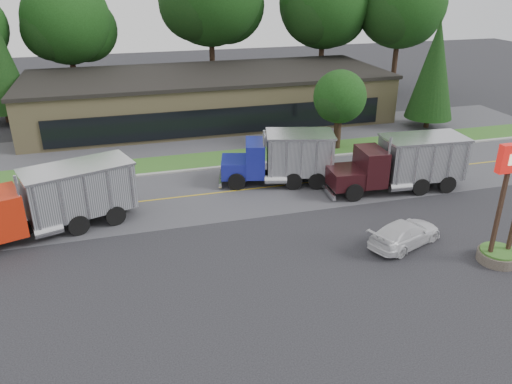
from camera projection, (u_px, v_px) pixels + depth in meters
ground at (273, 266)px, 23.51m from camera, size 140.00×140.00×0.00m
road at (230, 192)px, 31.42m from camera, size 60.00×8.00×0.02m
center_line at (230, 192)px, 31.42m from camera, size 60.00×0.12×0.01m
curb at (216, 168)px, 35.12m from camera, size 60.00×0.30×0.12m
grass_verge at (211, 160)px, 36.70m from camera, size 60.00×3.40×0.03m
far_parking at (199, 140)px, 41.09m from camera, size 60.00×7.00×0.02m
strip_mall at (209, 98)px, 46.05m from camera, size 32.00×12.00×4.00m
bilo_sign at (505, 224)px, 23.11m from camera, size 2.20×1.90×5.95m
tree_far_b at (68, 24)px, 47.77m from camera, size 8.83×8.31×12.59m
tree_far_d at (325, 7)px, 52.91m from camera, size 10.09×9.50×14.40m
tree_far_e at (402, 7)px, 53.15m from camera, size 10.09×9.50×14.39m
evergreen_right at (434, 70)px, 42.26m from camera, size 4.05×4.05×9.21m
tree_verge at (340, 99)px, 37.68m from camera, size 4.25×4.00×6.07m
dump_truck_red at (55, 199)px, 26.10m from camera, size 9.76×5.33×3.36m
dump_truck_blue at (284, 157)px, 32.07m from camera, size 7.53×4.27×3.36m
dump_truck_maroon at (404, 162)px, 31.13m from camera, size 8.86×3.20×3.36m
rally_car at (405, 233)px, 25.14m from camera, size 4.69×3.23×1.26m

